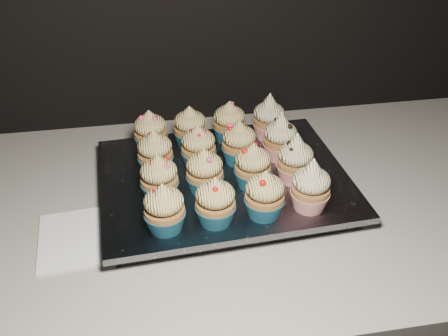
% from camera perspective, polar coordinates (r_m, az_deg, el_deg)
% --- Properties ---
extents(worktop, '(2.44, 0.64, 0.04)m').
position_cam_1_polar(worktop, '(0.90, -5.58, -4.87)').
color(worktop, beige).
rests_on(worktop, cabinet).
extents(napkin, '(0.15, 0.15, 0.00)m').
position_cam_1_polar(napkin, '(0.84, -15.75, -7.58)').
color(napkin, white).
rests_on(napkin, worktop).
extents(baking_tray, '(0.41, 0.32, 0.02)m').
position_cam_1_polar(baking_tray, '(0.90, 0.00, -2.06)').
color(baking_tray, black).
rests_on(baking_tray, worktop).
extents(foil_lining, '(0.45, 0.36, 0.01)m').
position_cam_1_polar(foil_lining, '(0.89, 0.00, -1.18)').
color(foil_lining, silver).
rests_on(foil_lining, baking_tray).
extents(cupcake_0, '(0.06, 0.06, 0.08)m').
position_cam_1_polar(cupcake_0, '(0.75, -6.84, -4.68)').
color(cupcake_0, '#185673').
rests_on(cupcake_0, foil_lining).
extents(cupcake_1, '(0.06, 0.06, 0.08)m').
position_cam_1_polar(cupcake_1, '(0.76, -0.99, -3.93)').
color(cupcake_1, '#185673').
rests_on(cupcake_1, foil_lining).
extents(cupcake_2, '(0.06, 0.06, 0.08)m').
position_cam_1_polar(cupcake_2, '(0.78, 4.65, -3.14)').
color(cupcake_2, '#185673').
rests_on(cupcake_2, foil_lining).
extents(cupcake_3, '(0.06, 0.06, 0.10)m').
position_cam_1_polar(cupcake_3, '(0.80, 9.89, -2.16)').
color(cupcake_3, red).
rests_on(cupcake_3, foil_lining).
extents(cupcake_4, '(0.06, 0.06, 0.08)m').
position_cam_1_polar(cupcake_4, '(0.82, -7.41, -1.21)').
color(cupcake_4, '#185673').
rests_on(cupcake_4, foil_lining).
extents(cupcake_5, '(0.06, 0.06, 0.08)m').
position_cam_1_polar(cupcake_5, '(0.83, -2.22, -0.48)').
color(cupcake_5, '#185673').
rests_on(cupcake_5, foil_lining).
extents(cupcake_6, '(0.06, 0.06, 0.08)m').
position_cam_1_polar(cupcake_6, '(0.84, 3.31, 0.14)').
color(cupcake_6, '#185673').
rests_on(cupcake_6, foil_lining).
extents(cupcake_7, '(0.06, 0.06, 0.10)m').
position_cam_1_polar(cupcake_7, '(0.86, 8.14, 0.86)').
color(cupcake_7, red).
rests_on(cupcake_7, foil_lining).
extents(cupcake_8, '(0.06, 0.06, 0.08)m').
position_cam_1_polar(cupcake_8, '(0.88, -7.86, 1.68)').
color(cupcake_8, '#185673').
rests_on(cupcake_8, foil_lining).
extents(cupcake_9, '(0.06, 0.06, 0.08)m').
position_cam_1_polar(cupcake_9, '(0.89, -2.93, 2.34)').
color(cupcake_9, '#185673').
rests_on(cupcake_9, foil_lining).
extents(cupcake_10, '(0.06, 0.06, 0.08)m').
position_cam_1_polar(cupcake_10, '(0.90, 1.74, 2.80)').
color(cupcake_10, '#185673').
rests_on(cupcake_10, foil_lining).
extents(cupcake_11, '(0.06, 0.06, 0.10)m').
position_cam_1_polar(cupcake_11, '(0.92, 6.45, 3.37)').
color(cupcake_11, red).
rests_on(cupcake_11, foil_lining).
extents(cupcake_12, '(0.06, 0.06, 0.08)m').
position_cam_1_polar(cupcake_12, '(0.95, -8.39, 4.07)').
color(cupcake_12, '#185673').
rests_on(cupcake_12, foil_lining).
extents(cupcake_13, '(0.06, 0.06, 0.08)m').
position_cam_1_polar(cupcake_13, '(0.95, -3.88, 4.58)').
color(cupcake_13, '#185673').
rests_on(cupcake_13, foil_lining).
extents(cupcake_14, '(0.06, 0.06, 0.08)m').
position_cam_1_polar(cupcake_14, '(0.97, 0.61, 5.17)').
color(cupcake_14, '#185673').
rests_on(cupcake_14, foil_lining).
extents(cupcake_15, '(0.06, 0.06, 0.10)m').
position_cam_1_polar(cupcake_15, '(0.99, 5.14, 5.67)').
color(cupcake_15, red).
rests_on(cupcake_15, foil_lining).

